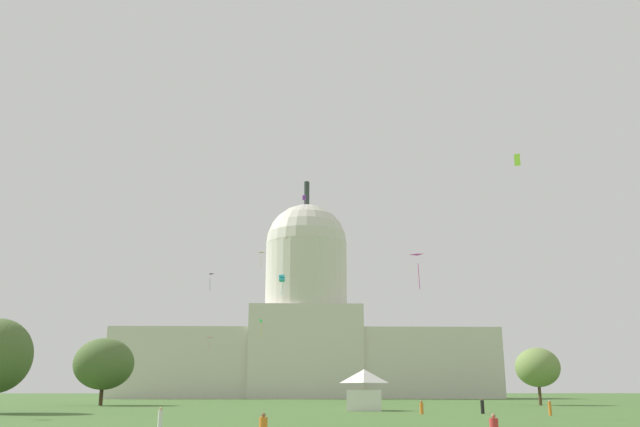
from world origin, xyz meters
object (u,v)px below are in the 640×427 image
person_orange_near_tree_west (422,408)px  kite_cyan_mid (282,278)px  tree_west_far (104,364)px  kite_lime_mid (517,160)px  capitol_building (306,332)px  person_black_back_left (482,407)px  kite_pink_low (210,339)px  event_tent (364,390)px  person_white_mid_center (160,420)px  kite_green_low (261,323)px  kite_magenta_low (418,261)px  tree_east_far (538,367)px  kite_violet_high (304,198)px  kite_gold_high (261,255)px  kite_black_mid (210,276)px  person_orange_back_center (550,408)px

person_orange_near_tree_west → kite_cyan_mid: bearing=134.8°
tree_west_far → kite_lime_mid: (62.15, -43.85, 23.39)m
capitol_building → person_black_back_left: (20.36, -126.31, -19.33)m
kite_pink_low → kite_lime_mid: (48.69, -82.19, 16.28)m
event_tent → person_white_mid_center: size_ratio=3.69×
kite_pink_low → kite_green_low: bearing=151.0°
kite_lime_mid → kite_magenta_low: bearing=111.9°
tree_east_far → person_black_back_left: size_ratio=5.70×
kite_violet_high → kite_gold_high: size_ratio=0.97×
tree_west_far → kite_pink_low: bearing=70.7°
person_orange_near_tree_west → kite_lime_mid: (12.76, -2.77, 29.84)m
tree_west_far → person_orange_near_tree_west: (49.40, -41.08, -6.44)m
kite_magenta_low → kite_green_low: bearing=-52.1°
event_tent → tree_east_far: tree_east_far is taller
kite_gold_high → person_black_back_left: bearing=-65.4°
kite_violet_high → kite_green_low: size_ratio=0.89×
event_tent → person_white_mid_center: (-18.39, -43.50, -1.96)m
tree_west_far → person_white_mid_center: tree_west_far is taller
capitol_building → event_tent: capitol_building is taller
event_tent → kite_cyan_mid: bearing=116.3°
person_white_mid_center → kite_cyan_mid: size_ratio=0.40×
person_black_back_left → kite_magenta_low: bearing=126.5°
tree_east_far → person_white_mid_center: (-52.50, -71.83, -5.85)m
person_black_back_left → kite_gold_high: (-32.15, 84.74, 35.36)m
kite_magenta_low → kite_cyan_mid: bearing=-51.1°
kite_violet_high → kite_lime_mid: (26.53, -88.71, -21.00)m
capitol_building → kite_green_low: (-10.58, -56.70, -2.89)m
kite_lime_mid → kite_black_mid: (-52.13, 100.13, 2.06)m
tree_east_far → person_orange_back_center: tree_east_far is taller
event_tent → kite_violet_high: (-8.25, 73.43, 48.84)m
tree_east_far → person_black_back_left: 45.47m
person_orange_back_center → kite_cyan_mid: bearing=-133.1°
capitol_building → person_black_back_left: size_ratio=65.77×
person_black_back_left → kite_black_mid: 111.74m
person_white_mid_center → kite_magenta_low: bearing=23.4°
tree_west_far → person_orange_back_center: (62.86, -45.67, -6.38)m
kite_pink_low → kite_lime_mid: size_ratio=1.53×
person_white_mid_center → kite_magenta_low: kite_magenta_low is taller
kite_magenta_low → kite_black_mid: bearing=-48.0°
person_orange_near_tree_west → kite_green_low: 76.24m
kite_black_mid → kite_gold_high: kite_gold_high is taller
kite_pink_low → kite_gold_high: kite_gold_high is taller
event_tent → kite_pink_low: size_ratio=2.53×
person_orange_near_tree_west → kite_lime_mid: 32.57m
kite_gold_high → kite_pink_low: bearing=-146.8°
kite_pink_low → capitol_building: bearing=-109.4°
person_black_back_left → person_white_mid_center: 44.80m
person_black_back_left → tree_west_far: bearing=42.6°
person_orange_near_tree_west → kite_violet_high: size_ratio=0.41×
event_tent → kite_black_mid: 96.11m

